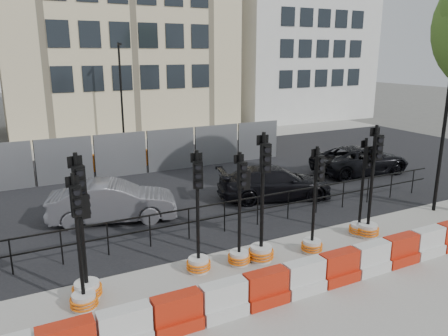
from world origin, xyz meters
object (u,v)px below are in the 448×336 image
traffic_signal_h (369,215)px  car_c (275,183)px  traffic_signal_d (240,239)px  traffic_signal_a (86,271)px  lamp_post_near (446,121)px

traffic_signal_h → car_c: size_ratio=0.73×
traffic_signal_d → car_c: bearing=46.4°
traffic_signal_d → car_c: 5.65m
car_c → traffic_signal_a: bearing=133.0°
lamp_post_near → traffic_signal_a: (-12.03, -0.25, -2.52)m
traffic_signal_h → lamp_post_near: bearing=17.8°
lamp_post_near → car_c: size_ratio=1.28×
traffic_signal_a → traffic_signal_h: 8.24m
lamp_post_near → traffic_signal_d: size_ratio=1.96×
lamp_post_near → traffic_signal_h: bearing=-171.0°
lamp_post_near → car_c: (-4.29, 3.75, -2.59)m
traffic_signal_d → traffic_signal_h: traffic_signal_h is taller
traffic_signal_d → traffic_signal_h: bearing=-3.5°
traffic_signal_a → traffic_signal_d: traffic_signal_a is taller
traffic_signal_a → traffic_signal_h: traffic_signal_h is taller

